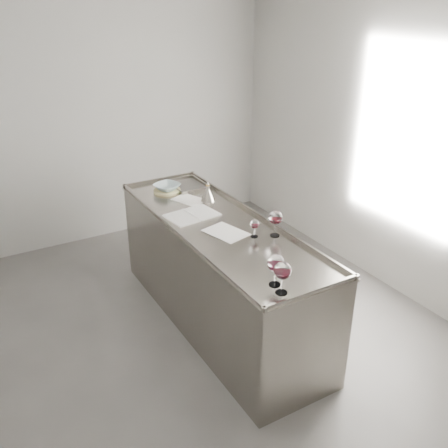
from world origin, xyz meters
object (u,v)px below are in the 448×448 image
wine_glass_small (255,225)px  ceramic_bowl (167,187)px  counter (219,274)px  wine_glass_middle (283,271)px  wine_glass_left (276,264)px  wine_funnel (208,195)px  notebook (192,215)px  wine_glass_right (276,218)px

wine_glass_small → ceramic_bowl: bearing=98.8°
counter → wine_glass_middle: size_ratio=11.14×
counter → wine_glass_middle: (-0.16, -1.08, 0.62)m
counter → wine_glass_left: (-0.14, -0.98, 0.62)m
wine_glass_middle → wine_funnel: size_ratio=1.12×
notebook → ceramic_bowl: size_ratio=1.92×
ceramic_bowl → wine_funnel: bearing=-59.7°
counter → notebook: (-0.11, 0.26, 0.47)m
counter → ceramic_bowl: bearing=93.8°
notebook → wine_funnel: bearing=32.6°
wine_glass_middle → wine_glass_small: wine_glass_middle is taller
wine_glass_middle → wine_glass_right: bearing=57.5°
wine_glass_right → wine_glass_small: bearing=155.6°
wine_glass_right → wine_funnel: wine_glass_right is taller
wine_glass_small → wine_glass_middle: bearing=-111.2°
wine_glass_middle → ceramic_bowl: (0.10, 1.96, -0.11)m
wine_glass_small → wine_funnel: wine_funnel is taller
wine_glass_left → notebook: 1.25m
wine_glass_right → wine_glass_left: bearing=-125.5°
wine_funnel → notebook: bearing=-140.6°
wine_glass_left → ceramic_bowl: wine_glass_left is taller
wine_glass_left → wine_glass_right: (0.42, 0.58, -0.01)m
wine_glass_small → ceramic_bowl: size_ratio=0.62×
counter → wine_funnel: (0.17, 0.49, 0.53)m
wine_glass_left → wine_glass_small: size_ratio=1.54×
wine_glass_right → ceramic_bowl: wine_glass_right is taller
wine_glass_small → wine_funnel: bearing=87.3°
wine_glass_small → wine_glass_left: bearing=-112.6°
wine_glass_small → notebook: wine_glass_small is taller
counter → ceramic_bowl: size_ratio=10.42×
wine_glass_middle → notebook: 1.35m
wine_glass_right → wine_glass_small: wine_glass_right is taller
wine_glass_left → wine_glass_middle: size_ratio=1.01×
wine_glass_middle → notebook: size_ratio=0.49×
wine_glass_left → wine_funnel: wine_glass_left is taller
counter → wine_funnel: bearing=71.0°
counter → notebook: counter is taller
wine_glass_left → wine_funnel: bearing=78.1°
wine_glass_right → notebook: size_ratio=0.47×
wine_glass_middle → ceramic_bowl: bearing=87.0°
wine_glass_left → wine_glass_right: 0.72m
counter → wine_glass_left: 1.17m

